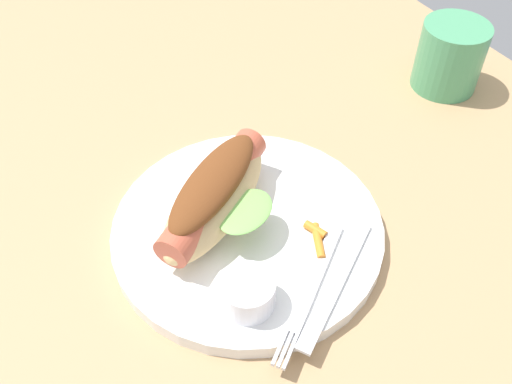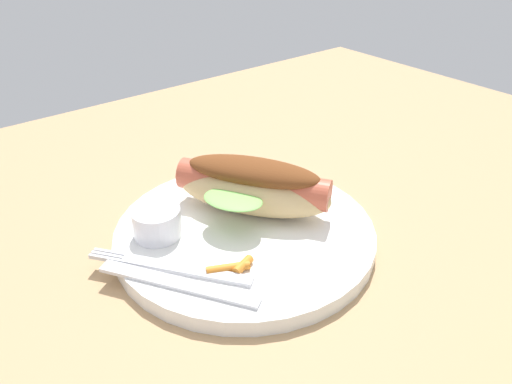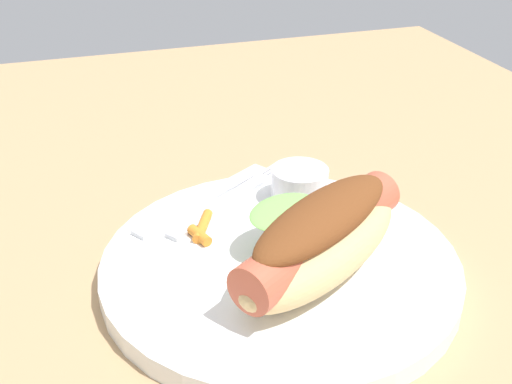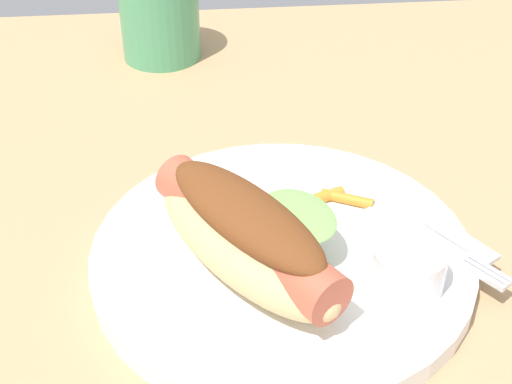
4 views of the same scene
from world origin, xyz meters
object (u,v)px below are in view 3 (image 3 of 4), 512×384
fork (231,199)px  plate (283,266)px  knife (205,199)px  hot_dog (321,238)px  carrot_garnish (202,230)px  sauce_ramekin (300,185)px

fork → plate: bearing=-117.2°
knife → hot_dog: bearing=-99.3°
plate → carrot_garnish: carrot_garnish is taller
sauce_ramekin → carrot_garnish: 9.37cm
fork → carrot_garnish: (4.18, -3.50, 0.19)cm
hot_dog → carrot_garnish: hot_dog is taller
knife → sauce_ramekin: bearing=-49.3°
knife → carrot_garnish: 5.09cm
sauce_ramekin → fork: 5.81cm
sauce_ramekin → hot_dog: bearing=-13.1°
carrot_garnish → plate: bearing=45.8°
plate → fork: size_ratio=1.98×
fork → sauce_ramekin: bearing=-52.5°
knife → carrot_garnish: size_ratio=3.39×
fork → knife: size_ratio=0.89×
hot_dog → fork: (-11.52, -3.14, -2.75)cm
sauce_ramekin → fork: size_ratio=0.36×
plate → fork: 9.13cm
sauce_ramekin → carrot_garnish: sauce_ramekin is taller
sauce_ramekin → fork: bearing=-106.3°
hot_dog → carrot_garnish: size_ratio=3.90×
fork → carrot_garnish: size_ratio=3.02×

